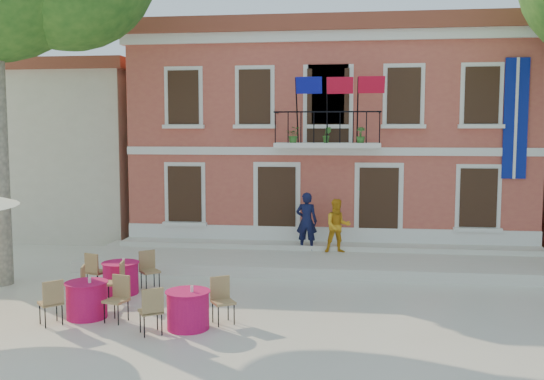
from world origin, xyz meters
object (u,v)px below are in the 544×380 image
Objects in this scene: pedestrian_navy at (307,221)px; cafe_table_1 at (87,298)px; cafe_table_4 at (188,308)px; pedestrian_orange at (338,226)px; cafe_table_3 at (121,276)px.

pedestrian_navy is 0.98× the size of cafe_table_1.
cafe_table_1 is at bearing 169.50° from cafe_table_4.
pedestrian_navy is 0.96× the size of cafe_table_4.
cafe_table_1 is at bearing -141.79° from pedestrian_orange.
pedestrian_navy is 7.07m from cafe_table_4.
cafe_table_3 is at bearing 52.14° from pedestrian_navy.
cafe_table_1 is (-4.21, -6.34, -0.76)m from pedestrian_navy.
cafe_table_4 is at bearing 80.05° from pedestrian_navy.
cafe_table_4 is (-2.85, -6.52, -0.69)m from pedestrian_orange.
pedestrian_navy is at bearing 154.02° from pedestrian_orange.
cafe_table_4 is at bearing -45.60° from cafe_table_3.
cafe_table_4 is (2.30, -2.35, -0.01)m from cafe_table_3.
cafe_table_1 is 0.98× the size of cafe_table_3.
pedestrian_orange is 0.87× the size of cafe_table_3.
pedestrian_navy is 0.98m from pedestrian_orange.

